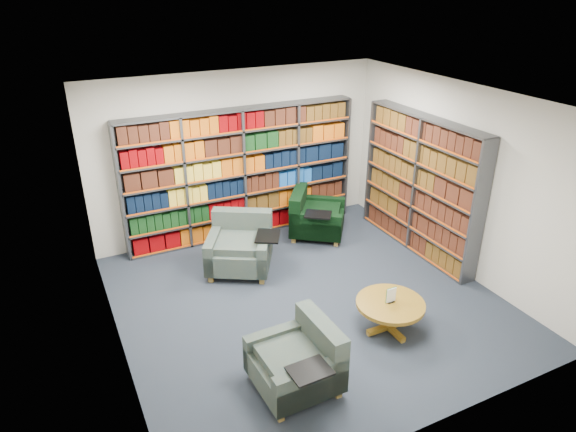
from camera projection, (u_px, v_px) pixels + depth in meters
name	position (u px, v px, depth m)	size (l,w,h in m)	color
room_shell	(309.00, 209.00, 6.60)	(5.02, 5.02, 2.82)	black
bookshelf_back	(242.00, 174.00, 8.63)	(4.00, 0.28, 2.20)	#47494F
bookshelf_right	(420.00, 186.00, 8.15)	(0.28, 2.50, 2.20)	#47494F
chair_teal_left	(241.00, 247.00, 7.89)	(1.27, 1.27, 0.84)	#011A31
chair_green_right	(313.00, 218.00, 8.89)	(1.22, 1.24, 0.80)	black
chair_teal_front	(301.00, 362.00, 5.58)	(0.87, 1.01, 0.77)	#011A31
coffee_table	(390.00, 308.00, 6.47)	(0.87, 0.87, 0.61)	olive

